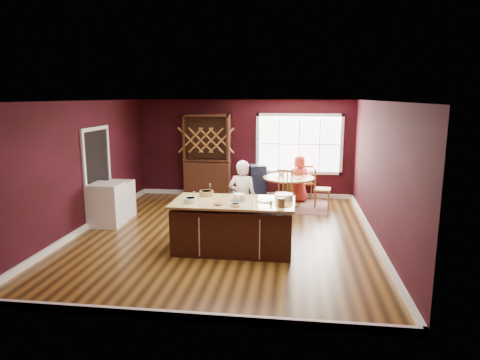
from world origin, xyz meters
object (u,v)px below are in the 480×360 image
object	(u,v)px
toddler	(261,172)
dryer	(119,199)
dining_table	(288,185)
hutch	(208,156)
layer_cake	(239,197)
baker	(242,199)
chair_east	(322,187)
seated_woman	(299,179)
high_chair	(258,182)
washer	(107,205)
chair_south	(283,192)
kitchen_island	(234,227)
chair_north	(304,182)

from	to	relation	value
toddler	dryer	size ratio (longest dim) A/B	0.30
dining_table	hutch	xyz separation A→B (m)	(-2.25, 0.70, 0.62)
layer_cake	hutch	distance (m)	4.27
baker	chair_east	size ratio (longest dim) A/B	1.52
seated_woman	hutch	distance (m)	2.59
hutch	seated_woman	bearing A→B (deg)	-5.32
layer_cake	high_chair	world-z (taller)	layer_cake
dining_table	baker	distance (m)	2.77
seated_woman	baker	bearing A→B (deg)	52.98
chair_east	washer	bearing A→B (deg)	121.31
baker	washer	size ratio (longest dim) A/B	1.67
seated_woman	layer_cake	bearing A→B (deg)	56.88
chair_south	high_chair	xyz separation A→B (m)	(-0.72, 1.17, -0.01)
dining_table	layer_cake	xyz separation A→B (m)	(-0.85, -3.33, 0.45)
kitchen_island	high_chair	bearing A→B (deg)	88.40
baker	chair_east	xyz separation A→B (m)	(1.72, 2.56, -0.27)
baker	layer_cake	world-z (taller)	baker
dining_table	chair_north	xyz separation A→B (m)	(0.40, 0.80, -0.05)
layer_cake	hutch	size ratio (longest dim) A/B	0.13
baker	seated_woman	size ratio (longest dim) A/B	1.24
layer_cake	hutch	xyz separation A→B (m)	(-1.41, 4.03, 0.17)
layer_cake	chair_east	xyz separation A→B (m)	(1.70, 3.28, -0.47)
layer_cake	chair_south	distance (m)	2.68
kitchen_island	dining_table	distance (m)	3.50
layer_cake	seated_woman	distance (m)	3.97
layer_cake	chair_north	size ratio (longest dim) A/B	0.31
chair_south	toddler	size ratio (longest dim) A/B	4.08
kitchen_island	chair_north	xyz separation A→B (m)	(1.33, 4.18, 0.05)
chair_east	toddler	distance (m)	1.68
kitchen_island	layer_cake	world-z (taller)	layer_cake
dryer	dining_table	bearing A→B (deg)	22.41
high_chair	hutch	distance (m)	1.59
chair_north	hutch	size ratio (longest dim) A/B	0.42
dining_table	baker	xyz separation A→B (m)	(-0.87, -2.61, 0.25)
kitchen_island	layer_cake	bearing A→B (deg)	24.52
kitchen_island	chair_north	world-z (taller)	chair_north
layer_cake	chair_south	bearing A→B (deg)	73.81
kitchen_island	seated_woman	distance (m)	4.02
kitchen_island	toddler	xyz separation A→B (m)	(0.18, 3.72, 0.37)
dining_table	seated_woman	distance (m)	0.54
washer	chair_east	bearing A→B (deg)	24.78
high_chair	hutch	xyz separation A→B (m)	(-1.42, 0.33, 0.64)
chair_south	toddler	world-z (taller)	chair_south
baker	seated_woman	xyz separation A→B (m)	(1.14, 3.08, -0.15)
hutch	toddler	bearing A→B (deg)	-12.99
dining_table	washer	world-z (taller)	washer
baker	dryer	bearing A→B (deg)	-9.91
kitchen_island	layer_cake	size ratio (longest dim) A/B	7.23
chair_north	chair_east	bearing A→B (deg)	85.89
kitchen_island	chair_north	distance (m)	4.38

